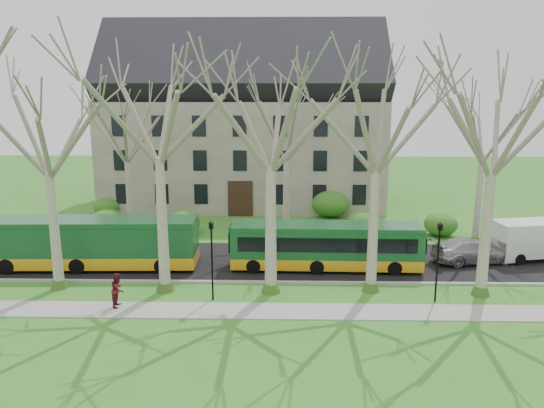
{
  "coord_description": "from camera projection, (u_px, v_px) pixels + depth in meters",
  "views": [
    {
      "loc": [
        -2.21,
        -27.9,
        11.33
      ],
      "look_at": [
        -2.87,
        3.0,
        4.46
      ],
      "focal_mm": 35.0,
      "sensor_mm": 36.0,
      "label": 1
    }
  ],
  "objects": [
    {
      "name": "curb",
      "position": [
        320.0,
        283.0,
        31.09
      ],
      "size": [
        80.0,
        0.25,
        0.14
      ],
      "primitive_type": "cube",
      "color": "#A5A39E",
      "rests_on": "ground"
    },
    {
      "name": "lamp_row",
      "position": [
        324.0,
        255.0,
        28.11
      ],
      "size": [
        36.22,
        0.22,
        4.3
      ],
      "color": "black",
      "rests_on": "ground"
    },
    {
      "name": "bus_lead",
      "position": [
        93.0,
        242.0,
        33.49
      ],
      "size": [
        13.13,
        3.11,
        3.26
      ],
      "primitive_type": null,
      "rotation": [
        0.0,
        0.0,
        0.03
      ],
      "color": "#164E26",
      "rests_on": "road"
    },
    {
      "name": "sidewalk",
      "position": [
        326.0,
        312.0,
        27.2
      ],
      "size": [
        70.0,
        2.0,
        0.06
      ],
      "primitive_type": "cube",
      "color": "gray",
      "rests_on": "ground"
    },
    {
      "name": "pedestrian_b",
      "position": [
        118.0,
        290.0,
        27.64
      ],
      "size": [
        0.69,
        0.88,
        1.81
      ],
      "primitive_type": "imported",
      "rotation": [
        0.0,
        0.0,
        1.57
      ],
      "color": "#541320",
      "rests_on": "sidewalk"
    },
    {
      "name": "building",
      "position": [
        244.0,
        121.0,
        51.44
      ],
      "size": [
        26.5,
        12.2,
        16.0
      ],
      "color": "gray",
      "rests_on": "ground"
    },
    {
      "name": "hedges",
      "position": [
        253.0,
        216.0,
        43.19
      ],
      "size": [
        30.6,
        8.6,
        2.0
      ],
      "color": "#23601B",
      "rests_on": "ground"
    },
    {
      "name": "ground",
      "position": [
        322.0,
        294.0,
        29.64
      ],
      "size": [
        120.0,
        120.0,
        0.0
      ],
      "primitive_type": "plane",
      "color": "#3B7A23",
      "rests_on": "ground"
    },
    {
      "name": "road",
      "position": [
        316.0,
        261.0,
        35.01
      ],
      "size": [
        80.0,
        8.0,
        0.06
      ],
      "primitive_type": "cube",
      "color": "black",
      "rests_on": "ground"
    },
    {
      "name": "bus_follow",
      "position": [
        326.0,
        246.0,
        33.33
      ],
      "size": [
        11.88,
        2.7,
        2.96
      ],
      "primitive_type": null,
      "rotation": [
        0.0,
        0.0,
        -0.02
      ],
      "color": "#164E26",
      "rests_on": "road"
    },
    {
      "name": "tree_row_far",
      "position": [
        295.0,
        160.0,
        39.11
      ],
      "size": [
        33.0,
        7.0,
        12.0
      ],
      "color": "gray",
      "rests_on": "ground"
    },
    {
      "name": "sedan",
      "position": [
        473.0,
        251.0,
        34.62
      ],
      "size": [
        5.77,
        3.2,
        1.58
      ],
      "primitive_type": "imported",
      "rotation": [
        0.0,
        0.0,
        1.76
      ],
      "color": "#A09FA4",
      "rests_on": "road"
    },
    {
      "name": "van_a",
      "position": [
        538.0,
        240.0,
        35.21
      ],
      "size": [
        6.23,
        3.18,
        2.59
      ],
      "primitive_type": null,
      "rotation": [
        0.0,
        0.0,
        0.18
      ],
      "color": "silver",
      "rests_on": "road"
    },
    {
      "name": "tree_row_verge",
      "position": [
        324.0,
        169.0,
        28.42
      ],
      "size": [
        49.0,
        7.0,
        14.0
      ],
      "color": "gray",
      "rests_on": "ground"
    }
  ]
}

